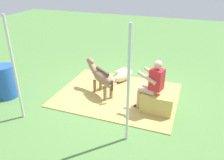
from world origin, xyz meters
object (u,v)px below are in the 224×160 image
Objects in this scene: person_seated at (152,83)px; tent_pole_right at (15,71)px; water_barrel at (5,82)px; hay_bale at (157,103)px; pony_lying at (120,76)px; tent_pole_left at (128,88)px; pony_standing at (101,77)px.

person_seated is 3.19m from tent_pole_right.
water_barrel is at bearing -31.76° from tent_pole_right.
hay_bale is 0.54m from person_seated.
hay_bale is 1.93m from pony_lying.
water_barrel is at bearing 9.35° from hay_bale.
hay_bale is at bearing 136.22° from pony_lying.
tent_pole_right is (2.61, 0.10, 0.00)m from tent_pole_left.
water_barrel is (2.69, 2.01, 0.27)m from pony_lying.
tent_pole_left is 1.00× the size of tent_pole_right.
tent_pole_right reaches higher than water_barrel.
person_seated is at bearing -100.45° from tent_pole_left.
pony_standing is at bearing -12.30° from person_seated.
tent_pole_left is (-1.25, 1.60, 0.67)m from pony_standing.
hay_bale is 3.44m from tent_pole_right.
pony_standing is at bearing -12.16° from hay_bale.
person_seated is 1.19× the size of pony_standing.
person_seated is 0.56× the size of tent_pole_left.
tent_pole_left reaches higher than water_barrel.
pony_lying is 1.43× the size of water_barrel.
tent_pole_right reaches higher than person_seated.
pony_standing is 1.25× the size of water_barrel.
tent_pole_left is (0.40, 1.24, 0.98)m from hay_bale.
tent_pole_left and tent_pole_right have the same top height.
tent_pole_left is (-3.69, 0.57, 0.77)m from water_barrel.
water_barrel is at bearing 10.17° from person_seated.
pony_lying is at bearing -143.29° from water_barrel.
hay_bale is 0.32× the size of tent_pole_left.
pony_lying is 0.54× the size of tent_pole_left.
person_seated is at bearing 167.70° from pony_standing.
pony_standing reaches higher than pony_lying.
pony_lying is at bearing -121.10° from tent_pole_right.
pony_lying is 0.54× the size of tent_pole_right.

